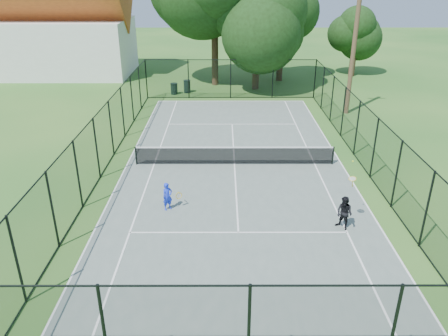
{
  "coord_description": "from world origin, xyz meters",
  "views": [
    {
      "loc": [
        -0.57,
        -20.41,
        9.07
      ],
      "look_at": [
        -0.54,
        -3.0,
        1.2
      ],
      "focal_mm": 35.0,
      "sensor_mm": 36.0,
      "label": 1
    }
  ],
  "objects_px": {
    "trash_bin_left": "(174,89)",
    "player_blue": "(168,196)",
    "player_black": "(344,213)",
    "trash_bin_right": "(187,86)",
    "tennis_net": "(235,155)",
    "utility_pole": "(354,50)"
  },
  "relations": [
    {
      "from": "utility_pole",
      "to": "player_black",
      "type": "relative_size",
      "value": 3.32
    },
    {
      "from": "player_black",
      "to": "trash_bin_left",
      "type": "bearing_deg",
      "value": 112.8
    },
    {
      "from": "trash_bin_left",
      "to": "player_blue",
      "type": "height_order",
      "value": "player_blue"
    },
    {
      "from": "utility_pole",
      "to": "player_black",
      "type": "bearing_deg",
      "value": -104.95
    },
    {
      "from": "trash_bin_left",
      "to": "player_black",
      "type": "bearing_deg",
      "value": -67.2
    },
    {
      "from": "trash_bin_right",
      "to": "player_blue",
      "type": "xyz_separation_m",
      "value": [
        0.67,
        -19.32,
        0.14
      ]
    },
    {
      "from": "player_blue",
      "to": "player_black",
      "type": "relative_size",
      "value": 0.46
    },
    {
      "from": "trash_bin_right",
      "to": "player_black",
      "type": "xyz_separation_m",
      "value": [
        7.53,
        -20.83,
        0.22
      ]
    },
    {
      "from": "trash_bin_left",
      "to": "trash_bin_right",
      "type": "bearing_deg",
      "value": 28.2
    },
    {
      "from": "utility_pole",
      "to": "player_black",
      "type": "height_order",
      "value": "utility_pole"
    },
    {
      "from": "trash_bin_left",
      "to": "player_black",
      "type": "height_order",
      "value": "player_black"
    },
    {
      "from": "utility_pole",
      "to": "trash_bin_left",
      "type": "bearing_deg",
      "value": 157.62
    },
    {
      "from": "player_blue",
      "to": "player_black",
      "type": "height_order",
      "value": "player_black"
    },
    {
      "from": "tennis_net",
      "to": "trash_bin_right",
      "type": "height_order",
      "value": "trash_bin_right"
    },
    {
      "from": "utility_pole",
      "to": "player_black",
      "type": "xyz_separation_m",
      "value": [
        -4.04,
        -15.12,
        -3.6
      ]
    },
    {
      "from": "trash_bin_left",
      "to": "player_blue",
      "type": "distance_m",
      "value": 18.86
    },
    {
      "from": "trash_bin_right",
      "to": "trash_bin_left",
      "type": "bearing_deg",
      "value": -151.8
    },
    {
      "from": "tennis_net",
      "to": "utility_pole",
      "type": "relative_size",
      "value": 1.18
    },
    {
      "from": "utility_pole",
      "to": "player_blue",
      "type": "bearing_deg",
      "value": -128.66
    },
    {
      "from": "trash_bin_right",
      "to": "player_black",
      "type": "height_order",
      "value": "player_black"
    },
    {
      "from": "utility_pole",
      "to": "tennis_net",
      "type": "bearing_deg",
      "value": -131.77
    },
    {
      "from": "trash_bin_left",
      "to": "utility_pole",
      "type": "height_order",
      "value": "utility_pole"
    }
  ]
}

